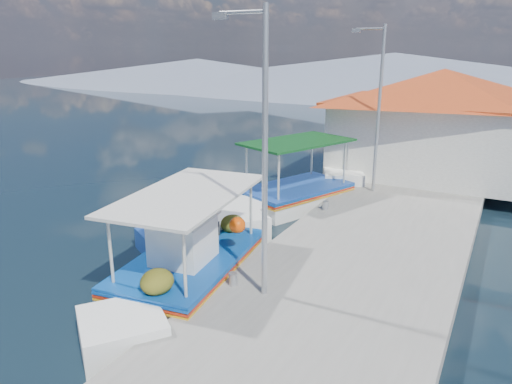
% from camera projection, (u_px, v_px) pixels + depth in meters
% --- Properties ---
extents(ground, '(160.00, 160.00, 0.00)m').
position_uv_depth(ground, '(49.00, 303.00, 11.06)').
color(ground, black).
rests_on(ground, ground).
extents(quay, '(5.00, 44.00, 0.50)m').
position_uv_depth(quay, '(370.00, 250.00, 13.36)').
color(quay, gray).
rests_on(quay, ground).
extents(bollards, '(0.20, 17.20, 0.30)m').
position_uv_depth(bollards, '(292.00, 232.00, 13.56)').
color(bollards, '#A5A8AD').
rests_on(bollards, quay).
extents(main_caique, '(3.03, 7.97, 2.65)m').
position_uv_depth(main_caique, '(193.00, 264.00, 11.92)').
color(main_caique, silver).
rests_on(main_caique, ground).
extents(caique_green_canopy, '(3.97, 6.85, 2.77)m').
position_uv_depth(caique_green_canopy, '(296.00, 195.00, 17.82)').
color(caique_green_canopy, silver).
rests_on(caique_green_canopy, ground).
extents(caique_blue_hull, '(2.64, 5.59, 1.03)m').
position_uv_depth(caique_blue_hull, '(188.00, 217.00, 15.86)').
color(caique_blue_hull, '#194199').
rests_on(caique_blue_hull, ground).
extents(harbor_building, '(10.49, 10.49, 4.40)m').
position_uv_depth(harbor_building, '(439.00, 120.00, 20.07)').
color(harbor_building, white).
rests_on(harbor_building, quay).
extents(lamp_post_near, '(1.21, 0.14, 6.00)m').
position_uv_depth(lamp_post_near, '(261.00, 143.00, 9.58)').
color(lamp_post_near, '#A5A8AD').
rests_on(lamp_post_near, quay).
extents(lamp_post_far, '(1.21, 0.14, 6.00)m').
position_uv_depth(lamp_post_far, '(377.00, 101.00, 17.16)').
color(lamp_post_far, '#A5A8AD').
rests_on(lamp_post_far, quay).
extents(mountain_ridge, '(171.40, 96.00, 5.50)m').
position_uv_depth(mountain_ridge, '(495.00, 82.00, 54.66)').
color(mountain_ridge, slate).
rests_on(mountain_ridge, ground).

